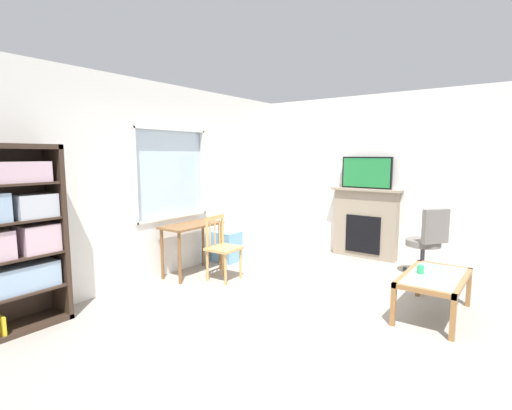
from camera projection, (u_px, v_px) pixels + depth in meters
name	position (u px, v px, depth m)	size (l,w,h in m)	color
ground	(315.00, 314.00, 4.24)	(6.40, 5.93, 0.02)	#9E9389
wall_back_with_window	(162.00, 182.00, 5.49)	(5.40, 0.15, 2.73)	white
wall_right	(395.00, 178.00, 6.27)	(0.12, 5.13, 2.73)	white
bookshelf	(12.00, 235.00, 3.73)	(0.90, 0.38, 1.85)	#38281E
desk_under_window	(192.00, 233.00, 5.56)	(0.92, 0.46, 0.75)	brown
wooden_chair	(222.00, 247.00, 5.34)	(0.43, 0.41, 0.90)	tan
plastic_drawer_unit	(227.00, 246.00, 6.30)	(0.35, 0.40, 0.49)	#72ADDB
fireplace	(365.00, 223.00, 6.49)	(0.26, 1.17, 1.19)	gray
tv	(367.00, 173.00, 6.37)	(0.06, 0.84, 0.53)	black
office_chair	(428.00, 239.00, 5.45)	(0.62, 0.62, 1.00)	slate
coffee_table	(434.00, 281.00, 4.14)	(1.08, 0.60, 0.45)	#8C9E99
sippy_cup	(420.00, 269.00, 4.20)	(0.07, 0.07, 0.09)	#33B770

